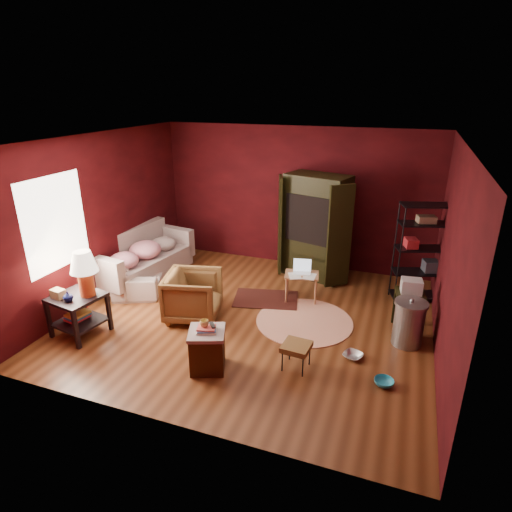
% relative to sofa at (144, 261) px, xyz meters
% --- Properties ---
extents(room, '(5.54, 5.04, 2.84)m').
position_rel_sofa_xyz_m(room, '(2.42, -0.69, 1.01)').
color(room, brown).
rests_on(room, ground).
extents(sofa, '(1.30, 2.06, 0.78)m').
position_rel_sofa_xyz_m(sofa, '(0.00, 0.00, 0.00)').
color(sofa, '#A08B8A').
rests_on(sofa, ground).
extents(armchair, '(0.94, 0.98, 0.84)m').
position_rel_sofa_xyz_m(armchair, '(1.57, -0.97, 0.03)').
color(armchair, black).
rests_on(armchair, ground).
extents(pet_bowl_steel, '(0.27, 0.15, 0.26)m').
position_rel_sofa_xyz_m(pet_bowl_steel, '(4.15, -1.23, -0.26)').
color(pet_bowl_steel, silver).
rests_on(pet_bowl_steel, ground).
extents(pet_bowl_turquoise, '(0.25, 0.12, 0.24)m').
position_rel_sofa_xyz_m(pet_bowl_turquoise, '(4.60, -1.68, -0.27)').
color(pet_bowl_turquoise, '#299EC0').
rests_on(pet_bowl_turquoise, ground).
extents(vase, '(0.14, 0.15, 0.14)m').
position_rel_sofa_xyz_m(vase, '(0.21, -2.15, 0.31)').
color(vase, '#0D1241').
rests_on(vase, side_table).
extents(mug, '(0.12, 0.09, 0.12)m').
position_rel_sofa_xyz_m(mug, '(2.35, -2.12, 0.29)').
color(mug, '#D4BA67').
rests_on(mug, hamper).
extents(side_table, '(0.77, 0.77, 1.31)m').
position_rel_sofa_xyz_m(side_table, '(0.28, -1.94, 0.40)').
color(side_table, black).
rests_on(side_table, ground).
extents(sofa_cushions, '(1.15, 2.21, 0.88)m').
position_rel_sofa_xyz_m(sofa_cushions, '(-0.05, 0.01, 0.04)').
color(sofa_cushions, '#A08B8A').
rests_on(sofa_cushions, sofa).
extents(hamper, '(0.59, 0.59, 0.65)m').
position_rel_sofa_xyz_m(hamper, '(2.38, -2.12, -0.10)').
color(hamper, '#482710').
rests_on(hamper, ground).
extents(footstool, '(0.38, 0.38, 0.36)m').
position_rel_sofa_xyz_m(footstool, '(3.47, -1.72, -0.08)').
color(footstool, black).
rests_on(footstool, ground).
extents(rug_round, '(1.93, 1.93, 0.01)m').
position_rel_sofa_xyz_m(rug_round, '(3.28, -0.50, -0.38)').
color(rug_round, beige).
rests_on(rug_round, ground).
extents(rug_oriental, '(1.24, 0.97, 0.01)m').
position_rel_sofa_xyz_m(rug_oriental, '(2.47, 0.01, -0.37)').
color(rug_oriental, '#541C16').
rests_on(rug_oriental, ground).
extents(laptop_desk, '(0.64, 0.54, 0.71)m').
position_rel_sofa_xyz_m(laptop_desk, '(3.04, 0.22, 0.05)').
color(laptop_desk, '#A7704C').
rests_on(laptop_desk, ground).
extents(tv_armoire, '(1.51, 1.08, 1.99)m').
position_rel_sofa_xyz_m(tv_armoire, '(3.00, 1.32, 0.65)').
color(tv_armoire, black).
rests_on(tv_armoire, ground).
extents(wire_shelving, '(0.91, 0.60, 1.72)m').
position_rel_sofa_xyz_m(wire_shelving, '(4.93, 0.90, 0.56)').
color(wire_shelving, black).
rests_on(wire_shelving, ground).
extents(small_stand, '(0.47, 0.47, 0.84)m').
position_rel_sofa_xyz_m(small_stand, '(4.80, -0.20, 0.24)').
color(small_stand, black).
rests_on(small_stand, ground).
extents(trash_can, '(0.57, 0.57, 0.73)m').
position_rel_sofa_xyz_m(trash_can, '(4.82, -0.61, -0.05)').
color(trash_can, '#979B9E').
rests_on(trash_can, ground).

